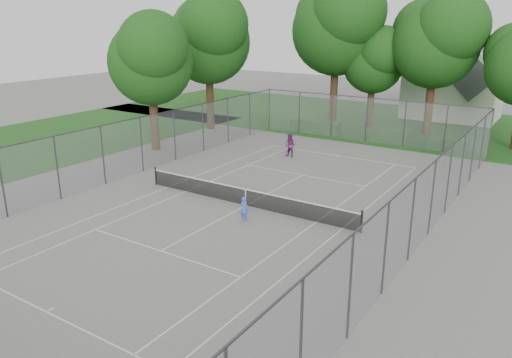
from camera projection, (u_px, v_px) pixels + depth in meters
The scene contains 17 objects.
ground at pixel (246, 206), 26.16m from camera, with size 120.00×120.00×0.00m, color slate.
grass_far at pixel (400, 123), 46.92m from camera, with size 60.00×20.00×0.00m, color #184413.
grass_left at pixel (4, 149), 37.57m from camera, with size 16.00×40.00×0.00m, color #184413.
court_markings at pixel (246, 206), 26.16m from camera, with size 11.03×23.83×0.01m.
tennis_net at pixel (246, 196), 26.01m from camera, with size 12.87×0.10×1.10m.
perimeter_fence at pixel (245, 173), 25.61m from camera, with size 18.08×34.08×3.52m.
tree_far_left at pixel (338, 23), 43.88m from camera, with size 9.11×8.32×13.09m.
tree_far_midleft at pixel (374, 58), 43.66m from camera, with size 6.16×5.63×8.86m.
tree_far_midright at pixel (437, 37), 39.84m from camera, with size 8.02×7.32×11.53m.
tree_side_back at pixel (209, 35), 41.96m from camera, with size 8.16×7.45×11.72m.
tree_side_front at pixel (150, 56), 35.27m from camera, with size 6.94×6.34×9.98m.
hedge_left at pixel (316, 127), 42.66m from camera, with size 4.27×1.28×1.07m, color #1D4917.
hedge_mid at pixel (390, 135), 39.80m from camera, with size 3.12×0.89×0.98m, color #1D4917.
hedge_right at pixel (449, 145), 36.96m from camera, with size 2.85×1.05×0.86m, color #1D4917.
house at pixel (455, 74), 48.17m from camera, with size 8.46×6.56×10.54m.
girl_player at pixel (244, 209), 23.98m from camera, with size 0.46×0.30×1.26m, color blue.
woman_player at pixel (290, 146), 35.06m from camera, with size 0.82×0.64×1.69m, color #692365.
Camera 1 is at (13.79, -20.23, 9.36)m, focal length 35.00 mm.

